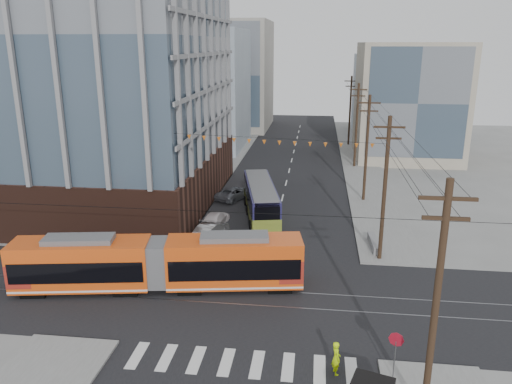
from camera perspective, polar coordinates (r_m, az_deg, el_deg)
ground at (r=29.72m, az=-0.74°, el=-15.65°), size 160.00×160.00×0.00m
office_building at (r=54.25m, az=-21.57°, el=13.86°), size 30.00×25.00×28.60m
bg_bldg_nw_near at (r=79.85m, az=-7.96°, el=11.55°), size 18.00×16.00×18.00m
bg_bldg_ne_near at (r=74.37m, az=17.00°, el=9.85°), size 14.00×14.00×16.00m
bg_bldg_nw_far at (r=98.62m, az=-3.22°, el=13.20°), size 16.00×18.00×20.00m
bg_bldg_ne_far at (r=94.43m, az=16.19°, el=10.61°), size 16.00×16.00×14.00m
utility_pole_near at (r=22.12m, az=19.82°, el=-12.41°), size 0.30×0.30×11.00m
utility_pole_far at (r=81.70m, az=10.69°, el=9.06°), size 0.30×0.30×11.00m
streetcar at (r=34.07m, az=-11.08°, el=-8.02°), size 19.27×5.75×3.68m
city_bus at (r=47.34m, az=0.55°, el=-0.86°), size 4.84×11.84×3.28m
parked_car_silver at (r=42.41m, az=-5.19°, el=-4.40°), size 2.72×4.47×1.39m
parked_car_white at (r=45.29m, az=-4.69°, el=-3.09°), size 2.23×4.49×1.25m
parked_car_grey at (r=52.76m, az=-2.55°, el=-0.13°), size 3.97×5.25×1.33m
pedestrian at (r=26.37m, az=9.14°, el=-18.22°), size 0.61×0.75×1.79m
stop_sign at (r=26.36m, az=15.55°, el=-17.81°), size 0.96×0.96×2.45m
jersey_barrier at (r=41.48m, az=13.31°, el=-5.78°), size 1.00×3.71×0.73m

